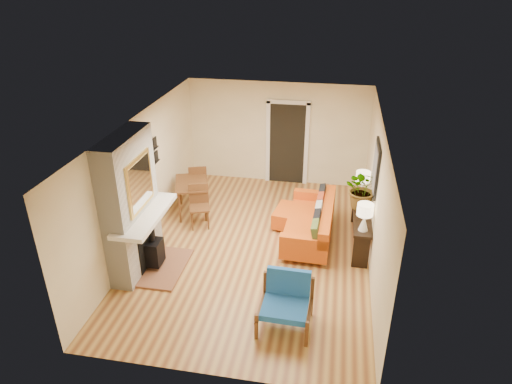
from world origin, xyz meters
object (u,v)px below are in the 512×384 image
at_px(ottoman, 294,217).
at_px(houseplant, 363,189).
at_px(sofa, 313,223).
at_px(console_table, 361,219).
at_px(lamp_near, 365,214).
at_px(blue_chair, 286,298).
at_px(dining_table, 195,188).
at_px(lamp_far, 363,181).

relative_size(ottoman, houseplant, 1.08).
xyz_separation_m(sofa, ottoman, (-0.44, 0.41, -0.14)).
bearing_deg(sofa, ottoman, 136.91).
xyz_separation_m(ottoman, console_table, (1.38, -0.44, 0.35)).
bearing_deg(ottoman, houseplant, -9.79).
height_order(ottoman, console_table, console_table).
bearing_deg(houseplant, lamp_near, -89.36).
bearing_deg(console_table, houseplant, 92.81).
bearing_deg(console_table, blue_chair, -115.09).
distance_m(blue_chair, houseplant, 3.06).
xyz_separation_m(ottoman, lamp_near, (1.38, -1.13, 0.83)).
bearing_deg(lamp_near, houseplant, 90.64).
height_order(lamp_near, houseplant, houseplant).
distance_m(dining_table, console_table, 3.71).
xyz_separation_m(console_table, houseplant, (-0.01, 0.20, 0.56)).
bearing_deg(console_table, dining_table, 169.60).
relative_size(lamp_near, lamp_far, 1.00).
relative_size(ottoman, lamp_far, 1.66).
bearing_deg(lamp_near, lamp_far, 90.00).
xyz_separation_m(lamp_near, houseplant, (-0.01, 0.89, 0.08)).
bearing_deg(blue_chair, lamp_far, 70.18).
height_order(sofa, ottoman, sofa).
bearing_deg(dining_table, blue_chair, -52.48).
xyz_separation_m(dining_table, lamp_near, (3.65, -1.36, 0.45)).
xyz_separation_m(ottoman, houseplant, (1.37, -0.24, 0.91)).
relative_size(lamp_near, houseplant, 0.65).
xyz_separation_m(lamp_far, houseplant, (-0.01, -0.56, 0.08)).
height_order(ottoman, lamp_near, lamp_near).
xyz_separation_m(sofa, lamp_far, (0.94, 0.73, 0.70)).
bearing_deg(blue_chair, dining_table, 127.52).
height_order(blue_chair, houseplant, houseplant).
bearing_deg(ottoman, blue_chair, -86.22).
distance_m(dining_table, houseplant, 3.71).
bearing_deg(console_table, lamp_far, 90.00).
height_order(console_table, lamp_far, lamp_far).
distance_m(blue_chair, dining_table, 4.04).
bearing_deg(houseplant, blue_chair, -113.26).
xyz_separation_m(console_table, lamp_far, (0.00, 0.76, 0.49)).
bearing_deg(lamp_near, console_table, 90.00).
distance_m(lamp_near, houseplant, 0.90).
height_order(console_table, lamp_near, lamp_near).
distance_m(lamp_far, houseplant, 0.56).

